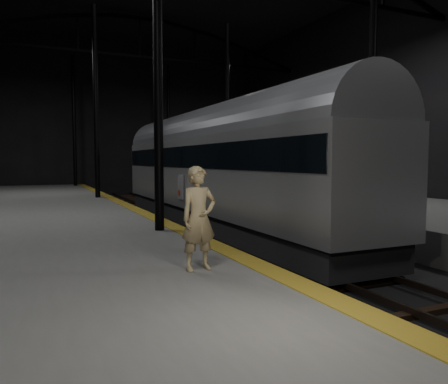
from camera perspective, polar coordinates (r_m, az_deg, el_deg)
ground at (r=17.63m, az=0.06°, el=-5.52°), size 44.00×44.00×0.00m
platform_left at (r=16.05m, az=-25.28°, el=-5.07°), size 9.00×43.80×1.00m
platform_right at (r=21.71m, az=18.45°, el=-2.58°), size 9.00×43.80×1.00m
tactile_strip at (r=16.44m, az=-10.35°, el=-2.75°), size 0.50×43.80×0.01m
track at (r=17.62m, az=0.06°, el=-5.30°), size 2.40×43.00×0.24m
train at (r=18.33m, az=-1.26°, el=3.78°), size 2.86×19.08×5.10m
woman at (r=7.78m, az=-3.31°, el=-3.46°), size 0.73×0.52×1.86m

